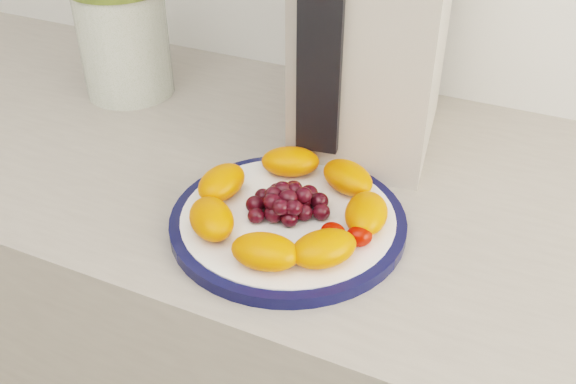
% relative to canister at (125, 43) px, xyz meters
% --- Properties ---
extents(counter, '(3.50, 0.60, 0.90)m').
position_rel_canister_xyz_m(counter, '(0.30, -0.09, -0.53)').
color(counter, gray).
rests_on(counter, floor).
extents(cabinet_face, '(3.48, 0.58, 0.84)m').
position_rel_canister_xyz_m(cabinet_face, '(0.30, -0.09, -0.56)').
color(cabinet_face, '#96644D').
rests_on(cabinet_face, floor).
extents(plate_rim, '(0.28, 0.28, 0.01)m').
position_rel_canister_xyz_m(plate_rim, '(0.39, -0.22, -0.08)').
color(plate_rim, black).
rests_on(plate_rim, counter).
extents(plate_face, '(0.25, 0.25, 0.02)m').
position_rel_canister_xyz_m(plate_face, '(0.39, -0.22, -0.08)').
color(plate_face, white).
rests_on(plate_face, counter).
extents(canister, '(0.15, 0.15, 0.17)m').
position_rel_canister_xyz_m(canister, '(0.00, 0.00, 0.00)').
color(canister, '#455A1B').
rests_on(canister, counter).
extents(appliance_body, '(0.21, 0.27, 0.31)m').
position_rel_canister_xyz_m(appliance_body, '(0.41, 0.02, 0.07)').
color(appliance_body, '#AAA094').
rests_on(appliance_body, counter).
extents(appliance_panel, '(0.06, 0.03, 0.23)m').
position_rel_canister_xyz_m(appliance_panel, '(0.38, -0.11, 0.07)').
color(appliance_panel, black).
rests_on(appliance_panel, appliance_body).
extents(fruit_plate, '(0.24, 0.24, 0.04)m').
position_rel_canister_xyz_m(fruit_plate, '(0.40, -0.23, -0.05)').
color(fruit_plate, '#E84E01').
rests_on(fruit_plate, plate_face).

